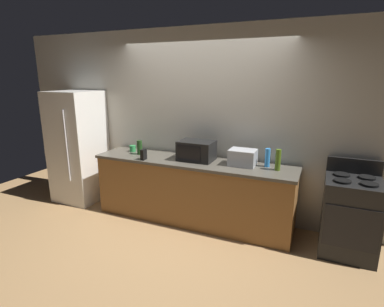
# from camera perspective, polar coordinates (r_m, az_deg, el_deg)

# --- Properties ---
(ground_plane) EXTENTS (8.00, 8.00, 0.00)m
(ground_plane) POSITION_cam_1_polar(r_m,az_deg,el_deg) (4.19, -2.28, -14.64)
(ground_plane) COLOR #A87F51
(back_wall) EXTENTS (6.40, 0.10, 2.70)m
(back_wall) POSITION_cam_1_polar(r_m,az_deg,el_deg) (4.46, 2.14, 5.58)
(back_wall) COLOR beige
(back_wall) RESTS_ON ground_plane
(counter_run) EXTENTS (2.84, 0.64, 0.90)m
(counter_run) POSITION_cam_1_polar(r_m,az_deg,el_deg) (4.33, 0.00, -7.04)
(counter_run) COLOR brown
(counter_run) RESTS_ON ground_plane
(refrigerator) EXTENTS (0.72, 0.73, 1.80)m
(refrigerator) POSITION_cam_1_polar(r_m,az_deg,el_deg) (5.33, -20.63, 1.20)
(refrigerator) COLOR white
(refrigerator) RESTS_ON ground_plane
(stove_range) EXTENTS (0.60, 0.61, 1.08)m
(stove_range) POSITION_cam_1_polar(r_m,az_deg,el_deg) (4.03, 27.52, -10.37)
(stove_range) COLOR black
(stove_range) RESTS_ON ground_plane
(microwave) EXTENTS (0.48, 0.35, 0.27)m
(microwave) POSITION_cam_1_polar(r_m,az_deg,el_deg) (4.17, 0.84, 0.55)
(microwave) COLOR black
(microwave) RESTS_ON counter_run
(toaster_oven) EXTENTS (0.34, 0.26, 0.21)m
(toaster_oven) POSITION_cam_1_polar(r_m,az_deg,el_deg) (3.99, 9.50, -0.74)
(toaster_oven) COLOR #B7BABF
(toaster_oven) RESTS_ON counter_run
(cordless_phone) EXTENTS (0.06, 0.11, 0.15)m
(cordless_phone) POSITION_cam_1_polar(r_m,az_deg,el_deg) (4.26, -9.09, -0.18)
(cordless_phone) COLOR black
(cordless_phone) RESTS_ON counter_run
(bottle_spray_cleaner) EXTENTS (0.07, 0.07, 0.24)m
(bottle_spray_cleaner) POSITION_cam_1_polar(r_m,az_deg,el_deg) (3.99, 14.01, -0.77)
(bottle_spray_cleaner) COLOR #338CE5
(bottle_spray_cleaner) RESTS_ON counter_run
(bottle_wine) EXTENTS (0.08, 0.08, 0.21)m
(bottle_wine) POSITION_cam_1_polar(r_m,az_deg,el_deg) (4.55, -9.82, 1.12)
(bottle_wine) COLOR #1E3F19
(bottle_wine) RESTS_ON counter_run
(bottle_olive_oil) EXTENTS (0.07, 0.07, 0.26)m
(bottle_olive_oil) POSITION_cam_1_polar(r_m,az_deg,el_deg) (3.87, 15.86, -1.16)
(bottle_olive_oil) COLOR #4C6B19
(bottle_olive_oil) RESTS_ON counter_run
(mug_green) EXTENTS (0.09, 0.09, 0.09)m
(mug_green) POSITION_cam_1_polar(r_m,az_deg,el_deg) (4.75, -11.10, 0.93)
(mug_green) COLOR #2D8C47
(mug_green) RESTS_ON counter_run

